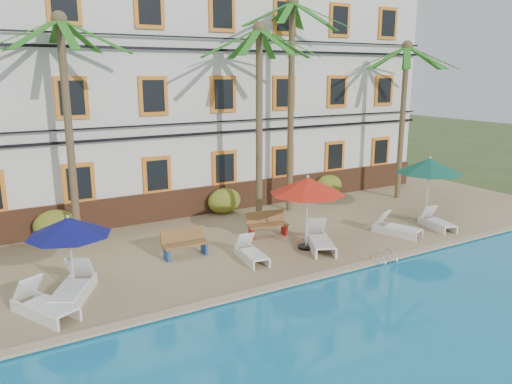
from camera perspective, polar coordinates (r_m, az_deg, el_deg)
ground at (r=15.49m, az=3.24°, el=-9.81°), size 100.00×100.00×0.00m
pool_deck at (r=19.54m, az=-4.90°, el=-4.43°), size 30.00×12.00×0.25m
pool_coping at (r=14.70m, az=5.21°, el=-9.98°), size 30.00×0.35×0.06m
hotel_building at (r=23.21m, az=-10.58°, el=11.43°), size 25.40×6.44×10.22m
palm_b at (r=17.66m, az=-20.88°, el=9.89°), size 4.57×4.57×7.77m
palm_c at (r=19.13m, az=0.37°, el=10.84°), size 4.57×4.57×7.70m
palm_d at (r=21.14m, az=4.05°, el=12.88°), size 4.57×4.57×8.87m
palm_e at (r=24.34m, az=16.54°, el=10.30°), size 4.57×4.57×7.29m
shrub_left at (r=19.33m, az=-21.98°, el=-3.50°), size 1.50×0.90×1.10m
shrub_mid at (r=21.28m, az=-3.64°, el=-1.02°), size 1.50×0.90×1.10m
shrub_right at (r=24.23m, az=8.25°, el=0.67°), size 1.50×0.90×1.10m
umbrella_blue at (r=14.10m, az=-20.62°, el=-3.77°), size 2.23×2.23×2.23m
umbrella_red at (r=16.70m, az=5.91°, el=0.67°), size 2.56×2.56×2.56m
umbrella_green at (r=20.94m, az=19.20°, el=2.81°), size 2.65×2.65×2.65m
lounger_a at (r=13.68m, az=-23.09°, el=-11.72°), size 1.47×2.04×0.91m
lounger_b at (r=14.35m, az=-20.18°, el=-10.18°), size 1.61×2.14×0.96m
lounger_c at (r=16.10m, az=-0.57°, el=-6.93°), size 0.78×1.71×0.78m
lounger_d at (r=17.24m, az=7.28°, el=-5.45°), size 1.50×2.12×0.95m
lounger_e at (r=19.27m, az=15.73°, el=-3.92°), size 1.17×1.87×0.83m
lounger_f at (r=20.54m, az=19.93°, el=-3.20°), size 0.96×1.77×0.79m
bench_left at (r=16.52m, az=-8.17°, el=-5.74°), size 1.51×0.52×0.93m
bench_right at (r=18.36m, az=1.30°, el=-3.62°), size 1.56×0.73×0.93m
pool_ladder at (r=16.54m, az=14.36°, el=-7.74°), size 0.54×0.74×0.74m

